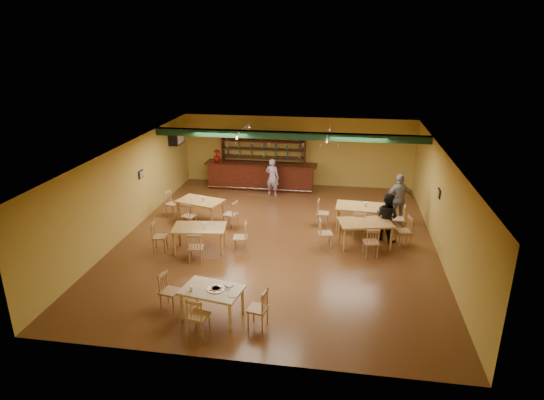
% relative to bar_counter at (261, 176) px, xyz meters
% --- Properties ---
extents(floor, '(12.00, 12.00, 0.00)m').
position_rel_bar_counter_xyz_m(floor, '(1.45, -5.15, -0.56)').
color(floor, brown).
rests_on(floor, ground).
extents(ceiling_beam, '(10.00, 0.30, 0.25)m').
position_rel_bar_counter_xyz_m(ceiling_beam, '(1.45, -2.35, 2.31)').
color(ceiling_beam, black).
rests_on(ceiling_beam, ceiling).
extents(track_rail_left, '(0.05, 2.50, 0.05)m').
position_rel_bar_counter_xyz_m(track_rail_left, '(-0.35, -1.75, 2.38)').
color(track_rail_left, white).
rests_on(track_rail_left, ceiling).
extents(track_rail_right, '(0.05, 2.50, 0.05)m').
position_rel_bar_counter_xyz_m(track_rail_right, '(2.85, -1.75, 2.38)').
color(track_rail_right, white).
rests_on(track_rail_right, ceiling).
extents(ac_unit, '(0.34, 0.70, 0.48)m').
position_rel_bar_counter_xyz_m(ac_unit, '(-3.35, -0.95, 1.79)').
color(ac_unit, white).
rests_on(ac_unit, wall_left).
extents(picture_left, '(0.04, 0.34, 0.28)m').
position_rel_bar_counter_xyz_m(picture_left, '(-3.52, -4.15, 1.14)').
color(picture_left, black).
rests_on(picture_left, wall_left).
extents(picture_right, '(0.04, 0.34, 0.28)m').
position_rel_bar_counter_xyz_m(picture_right, '(6.42, -4.65, 1.14)').
color(picture_right, black).
rests_on(picture_right, wall_right).
extents(bar_counter, '(4.77, 0.85, 1.13)m').
position_rel_bar_counter_xyz_m(bar_counter, '(0.00, 0.00, 0.00)').
color(bar_counter, '#34110A').
rests_on(bar_counter, ground).
extents(back_bar_hutch, '(3.69, 0.40, 2.28)m').
position_rel_bar_counter_xyz_m(back_bar_hutch, '(0.00, 0.63, 0.57)').
color(back_bar_hutch, '#34110A').
rests_on(back_bar_hutch, ground).
extents(poinsettia, '(0.37, 0.37, 0.52)m').
position_rel_bar_counter_xyz_m(poinsettia, '(-1.94, 0.00, 0.82)').
color(poinsettia, maroon).
rests_on(poinsettia, bar_counter).
extents(dining_table_a, '(1.77, 1.34, 0.78)m').
position_rel_bar_counter_xyz_m(dining_table_a, '(-1.48, -3.97, -0.17)').
color(dining_table_a, '#AD803D').
rests_on(dining_table_a, ground).
extents(dining_table_b, '(1.70, 1.08, 0.83)m').
position_rel_bar_counter_xyz_m(dining_table_b, '(4.13, -3.79, -0.15)').
color(dining_table_b, '#AD803D').
rests_on(dining_table_b, ground).
extents(dining_table_c, '(1.71, 1.17, 0.80)m').
position_rel_bar_counter_xyz_m(dining_table_c, '(-0.77, -6.30, -0.17)').
color(dining_table_c, '#AD803D').
rests_on(dining_table_c, ground).
extents(dining_table_d, '(1.79, 1.30, 0.81)m').
position_rel_bar_counter_xyz_m(dining_table_d, '(4.24, -5.14, -0.16)').
color(dining_table_d, '#AD803D').
rests_on(dining_table_d, ground).
extents(near_table, '(1.52, 1.13, 0.74)m').
position_rel_bar_counter_xyz_m(near_table, '(0.58, -9.68, -0.19)').
color(near_table, tan).
rests_on(near_table, ground).
extents(pizza_tray, '(0.51, 0.51, 0.01)m').
position_rel_bar_counter_xyz_m(pizza_tray, '(0.68, -9.68, 0.18)').
color(pizza_tray, silver).
rests_on(pizza_tray, near_table).
extents(parmesan_shaker, '(0.09, 0.09, 0.11)m').
position_rel_bar_counter_xyz_m(parmesan_shaker, '(0.14, -9.83, 0.23)').
color(parmesan_shaker, '#EAE5C6').
rests_on(parmesan_shaker, near_table).
extents(napkin_stack, '(0.25, 0.22, 0.03)m').
position_rel_bar_counter_xyz_m(napkin_stack, '(0.93, -9.48, 0.19)').
color(napkin_stack, white).
rests_on(napkin_stack, near_table).
extents(pizza_server, '(0.33, 0.17, 0.00)m').
position_rel_bar_counter_xyz_m(pizza_server, '(0.83, -9.63, 0.19)').
color(pizza_server, silver).
rests_on(pizza_server, pizza_tray).
extents(side_plate, '(0.26, 0.26, 0.01)m').
position_rel_bar_counter_xyz_m(side_plate, '(1.13, -9.88, 0.18)').
color(side_plate, white).
rests_on(side_plate, near_table).
extents(patron_bar, '(0.65, 0.51, 1.57)m').
position_rel_bar_counter_xyz_m(patron_bar, '(0.62, -0.83, 0.22)').
color(patron_bar, '#7E4AA0').
rests_on(patron_bar, ground).
extents(patron_right_a, '(0.99, 0.95, 1.60)m').
position_rel_bar_counter_xyz_m(patron_right_a, '(4.93, -4.59, 0.23)').
color(patron_right_a, black).
rests_on(patron_right_a, ground).
extents(patron_right_b, '(1.15, 0.76, 1.82)m').
position_rel_bar_counter_xyz_m(patron_right_b, '(5.44, -3.14, 0.35)').
color(patron_right_b, slate).
rests_on(patron_right_b, ground).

